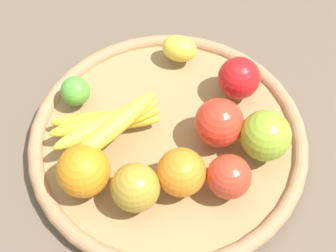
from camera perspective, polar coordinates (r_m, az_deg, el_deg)
The scene contains 12 objects.
ground_plane at distance 0.80m, azimuth 0.00°, elevation -2.22°, with size 2.40×2.40×0.00m, color brown.
basket at distance 0.78m, azimuth 0.00°, elevation -1.55°, with size 0.46×0.46×0.04m.
banana_bunch at distance 0.74m, azimuth -7.31°, elevation 0.37°, with size 0.18×0.14×0.07m.
lemon_0 at distance 0.85m, azimuth 1.38°, elevation 9.34°, with size 0.06×0.05×0.05m, color yellow.
apple_0 at distance 0.70m, azimuth 7.37°, elevation -6.09°, with size 0.07×0.07×0.07m, color red.
apple_1 at distance 0.80m, azimuth 8.57°, elevation 5.75°, with size 0.07×0.07×0.07m, color red.
orange_1 at distance 0.70m, azimuth -10.20°, elevation -5.36°, with size 0.08×0.08×0.08m, color orange.
apple_4 at distance 0.74m, azimuth 6.21°, elevation 0.40°, with size 0.08×0.08×0.08m, color red.
orange_0 at distance 0.69m, azimuth 1.62°, elevation -5.62°, with size 0.07×0.07×0.07m, color orange.
apple_3 at distance 0.73m, azimuth 11.69°, elevation -1.14°, with size 0.08×0.08×0.08m, color #8EB02E.
apple_2 at distance 0.68m, azimuth -3.96°, elevation -7.44°, with size 0.07×0.07×0.07m, color #AA8A2C.
lime_0 at distance 0.80m, azimuth -11.13°, elevation 4.18°, with size 0.05×0.05×0.05m, color #55A336.
Camera 1 is at (0.13, 0.40, 0.68)m, focal length 50.43 mm.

